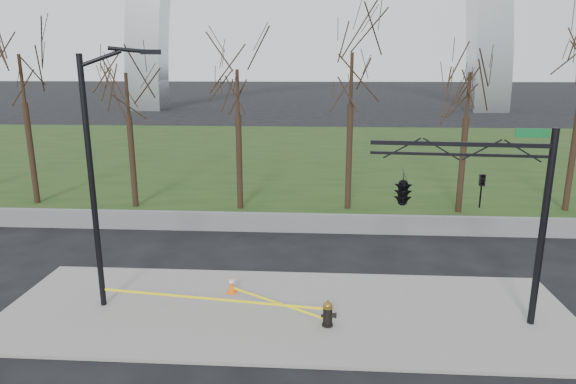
# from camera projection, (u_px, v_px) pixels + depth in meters

# --- Properties ---
(ground) EXTENTS (500.00, 500.00, 0.00)m
(ground) POSITION_uv_depth(u_px,v_px,m) (286.00, 313.00, 15.84)
(ground) COLOR black
(ground) RESTS_ON ground
(sidewalk) EXTENTS (18.00, 6.00, 0.10)m
(sidewalk) POSITION_uv_depth(u_px,v_px,m) (286.00, 311.00, 15.83)
(sidewalk) COLOR gray
(sidewalk) RESTS_ON ground
(grass_strip) EXTENTS (120.00, 40.00, 0.06)m
(grass_strip) POSITION_uv_depth(u_px,v_px,m) (308.00, 153.00, 44.86)
(grass_strip) COLOR #1A3513
(grass_strip) RESTS_ON ground
(guardrail) EXTENTS (60.00, 0.30, 0.90)m
(guardrail) POSITION_uv_depth(u_px,v_px,m) (297.00, 223.00, 23.47)
(guardrail) COLOR #59595B
(guardrail) RESTS_ON ground
(tree_row) EXTENTS (57.11, 4.00, 9.11)m
(tree_row) POSITION_uv_depth(u_px,v_px,m) (407.00, 127.00, 26.00)
(tree_row) COLOR black
(tree_row) RESTS_ON ground
(fire_hydrant) EXTENTS (0.50, 0.33, 0.82)m
(fire_hydrant) POSITION_uv_depth(u_px,v_px,m) (328.00, 314.00, 14.77)
(fire_hydrant) COLOR black
(fire_hydrant) RESTS_ON sidewalk
(traffic_cone) EXTENTS (0.36, 0.36, 0.61)m
(traffic_cone) POSITION_uv_depth(u_px,v_px,m) (232.00, 285.00, 16.93)
(traffic_cone) COLOR #FF5A0D
(traffic_cone) RESTS_ON sidewalk
(street_light) EXTENTS (2.32, 0.88, 8.21)m
(street_light) POSITION_uv_depth(u_px,v_px,m) (98.00, 166.00, 15.11)
(street_light) COLOR black
(street_light) RESTS_ON ground
(traffic_signal_mast) EXTENTS (5.09, 2.52, 6.00)m
(traffic_signal_mast) POSITION_uv_depth(u_px,v_px,m) (430.00, 190.00, 14.48)
(traffic_signal_mast) COLOR black
(traffic_signal_mast) RESTS_ON ground
(caution_tape) EXTENTS (7.27, 2.02, 0.42)m
(caution_tape) POSITION_uv_depth(u_px,v_px,m) (233.00, 300.00, 15.56)
(caution_tape) COLOR #FFEE0D
(caution_tape) RESTS_ON ground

